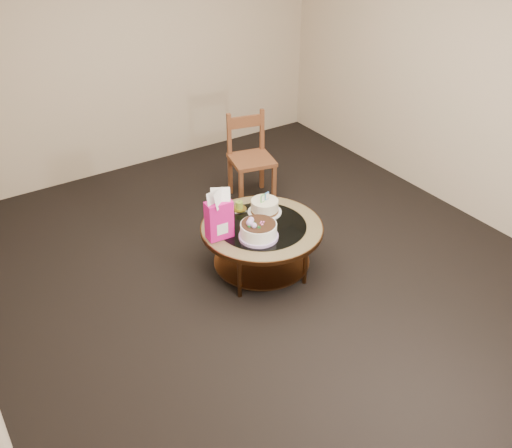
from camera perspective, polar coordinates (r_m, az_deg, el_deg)
ground at (r=4.97m, az=0.56°, el=-4.57°), size 5.00×5.00×0.00m
room_walls at (r=4.22m, az=0.67°, el=12.37°), size 4.52×5.02×2.61m
coffee_table at (r=4.75m, az=0.58°, el=-0.93°), size 1.02×1.02×0.46m
decorated_cake at (r=4.52m, az=0.23°, el=-0.73°), size 0.32×0.32×0.18m
cream_cake at (r=4.85m, az=0.87°, el=1.74°), size 0.29×0.29×0.18m
gift_bag at (r=4.46m, az=-3.73°, el=0.93°), size 0.21×0.16×0.42m
pillar_candle at (r=4.89m, az=-1.69°, el=1.69°), size 0.13×0.13×0.09m
dining_chair at (r=5.83m, az=-0.57°, el=6.68°), size 0.50×0.50×0.89m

